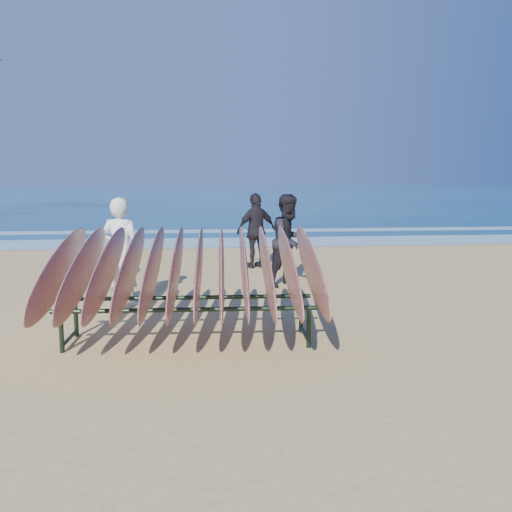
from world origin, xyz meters
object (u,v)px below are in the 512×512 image
object	(u,v)px
surfboard_rack	(187,269)
person_dark_a	(289,240)
person_white	(121,252)
person_dark_b	(256,231)

from	to	relation	value
surfboard_rack	person_dark_a	xyz separation A→B (m)	(1.82, 3.38, -0.07)
person_white	person_dark_b	distance (m)	4.22
surfboard_rack	person_dark_b	distance (m)	5.65
person_white	person_dark_b	world-z (taller)	person_white
person_white	person_dark_a	size ratio (longest dim) A/B	1.00
person_dark_a	person_white	bearing A→B (deg)	167.64
person_white	person_dark_a	bearing A→B (deg)	-143.34
person_dark_a	person_dark_b	size ratio (longest dim) A/B	1.03
surfboard_rack	person_white	distance (m)	2.37
person_dark_b	person_dark_a	bearing A→B (deg)	76.69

